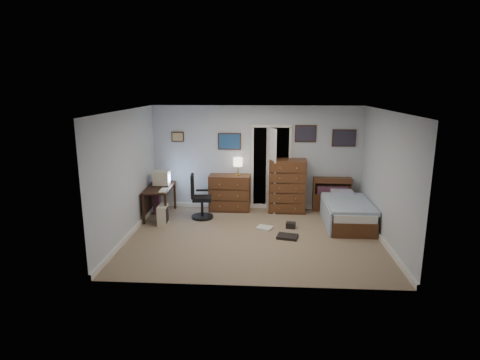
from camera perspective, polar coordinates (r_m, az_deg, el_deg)
name	(u,v)px	position (r m, az deg, el deg)	size (l,w,h in m)	color
floor	(254,238)	(8.09, 1.96, -8.19)	(5.00, 4.00, 0.02)	gray
computer_desk	(156,194)	(9.40, -11.86, -1.89)	(0.61, 1.23, 0.70)	black
crt_monitor	(162,178)	(9.43, -11.09, 0.29)	(0.38, 0.35, 0.34)	beige
keyboard	(163,190)	(8.96, -10.86, -1.45)	(0.14, 0.37, 0.02)	beige
pc_tower	(163,215)	(8.91, -10.90, -4.89)	(0.21, 0.40, 0.42)	beige
office_chair	(199,202)	(9.13, -5.78, -3.06)	(0.55, 0.55, 1.02)	black
media_stack	(157,198)	(9.59, -11.78, -2.53)	(0.15, 0.15, 0.77)	maroon
low_dresser	(230,193)	(9.67, -1.47, -1.81)	(0.97, 0.49, 0.87)	#59321C
table_lamp	(238,163)	(9.49, -0.29, 2.50)	(0.22, 0.22, 0.42)	gold
doorway	(271,166)	(9.99, 4.38, 2.00)	(0.96, 1.12, 2.05)	black
tall_dresser	(287,186)	(9.58, 6.73, -0.81)	(0.86, 0.51, 1.27)	#59321C
headboard_bookcase	(332,193)	(9.86, 12.94, -1.87)	(0.91, 0.24, 0.81)	#59321C
bed	(346,212)	(9.04, 14.88, -4.40)	(0.96, 1.78, 0.58)	#59321C
wall_posters	(281,138)	(9.59, 5.81, 6.00)	(4.38, 0.04, 0.60)	#331E11
floor_clutter	(282,231)	(8.35, 6.03, -7.24)	(0.88, 0.86, 0.12)	black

